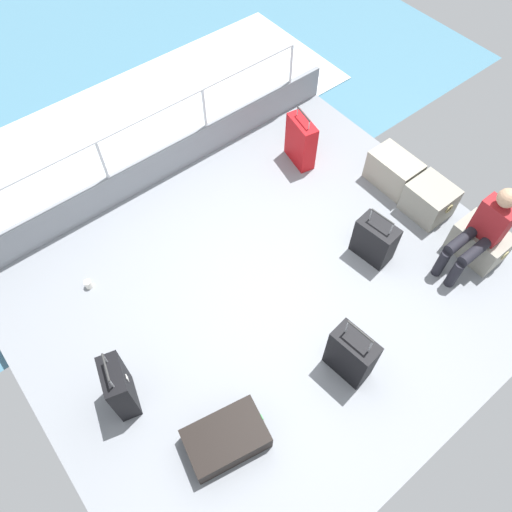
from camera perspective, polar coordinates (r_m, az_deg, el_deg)
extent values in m
cube|color=gray|center=(5.40, 1.99, -4.32)|extent=(4.40, 5.20, 0.06)
cube|color=gray|center=(6.32, -10.83, 10.48)|extent=(0.06, 5.20, 0.45)
cylinder|color=silver|center=(5.96, -16.88, 9.07)|extent=(0.04, 0.04, 1.00)
cylinder|color=silver|center=(6.36, -5.84, 15.14)|extent=(0.04, 0.04, 1.00)
cylinder|color=silver|center=(7.02, 3.99, 19.85)|extent=(0.04, 0.04, 1.00)
cylinder|color=silver|center=(5.80, -12.08, 15.78)|extent=(0.04, 4.16, 0.04)
plane|color=teal|center=(10.58, -26.20, 22.88)|extent=(12.00, 12.00, 0.00)
cube|color=white|center=(7.68, -15.98, 13.32)|extent=(2.40, 7.28, 0.01)
cube|color=#9E9989|center=(6.37, 15.65, 9.49)|extent=(0.61, 0.39, 0.42)
torus|color=tan|center=(6.43, 13.78, 11.67)|extent=(0.02, 0.12, 0.12)
torus|color=tan|center=(6.21, 17.93, 8.25)|extent=(0.02, 0.12, 0.12)
cube|color=gray|center=(6.19, 19.48, 6.17)|extent=(0.51, 0.46, 0.41)
torus|color=tan|center=(6.21, 17.90, 8.17)|extent=(0.02, 0.12, 0.12)
torus|color=tan|center=(6.07, 21.52, 5.10)|extent=(0.02, 0.12, 0.12)
cube|color=gray|center=(6.02, 24.52, 1.45)|extent=(0.57, 0.40, 0.39)
torus|color=tan|center=(6.01, 22.68, 3.70)|extent=(0.02, 0.12, 0.12)
torus|color=tan|center=(5.92, 26.91, 0.04)|extent=(0.02, 0.12, 0.12)
cube|color=maroon|center=(5.67, 25.77, 3.72)|extent=(0.34, 0.20, 0.48)
sphere|color=tan|center=(5.42, 27.16, 6.00)|extent=(0.20, 0.20, 0.20)
cylinder|color=black|center=(5.60, 24.01, 0.44)|extent=(0.12, 0.40, 0.12)
cylinder|color=black|center=(5.66, 22.04, -1.95)|extent=(0.11, 0.11, 0.39)
cylinder|color=black|center=(5.63, 22.65, 1.63)|extent=(0.12, 0.40, 0.12)
cylinder|color=black|center=(5.69, 20.70, -0.75)|extent=(0.11, 0.11, 0.39)
cube|color=black|center=(4.69, -3.51, -20.39)|extent=(0.59, 0.79, 0.24)
cube|color=green|center=(4.65, 0.69, -18.28)|extent=(0.05, 0.02, 0.08)
cube|color=black|center=(4.74, -15.54, -14.46)|extent=(0.43, 0.29, 0.68)
cylinder|color=#A5A8AD|center=(4.41, -17.15, -11.28)|extent=(0.02, 0.02, 0.15)
cylinder|color=#A5A8AD|center=(4.31, -16.43, -14.00)|extent=(0.02, 0.02, 0.15)
cylinder|color=#2D2D2D|center=(4.29, -17.05, -12.25)|extent=(0.25, 0.09, 0.02)
cube|color=white|center=(4.61, -14.70, -13.54)|extent=(0.05, 0.02, 0.08)
cube|color=black|center=(5.58, 13.60, 1.79)|extent=(0.47, 0.30, 0.51)
cylinder|color=#A5A8AD|center=(5.34, 13.19, 4.72)|extent=(0.02, 0.02, 0.16)
cylinder|color=#A5A8AD|center=(5.28, 15.46, 3.08)|extent=(0.02, 0.02, 0.16)
cylinder|color=#2D2D2D|center=(5.25, 14.50, 4.45)|extent=(0.29, 0.05, 0.02)
cube|color=white|center=(5.61, 14.51, 2.91)|extent=(0.05, 0.01, 0.08)
cube|color=black|center=(4.80, 10.97, -11.18)|extent=(0.46, 0.28, 0.62)
cylinder|color=#A5A8AD|center=(4.45, 10.51, -8.09)|extent=(0.02, 0.02, 0.20)
cylinder|color=#A5A8AD|center=(4.41, 13.16, -10.19)|extent=(0.02, 0.02, 0.20)
cylinder|color=#2D2D2D|center=(4.34, 12.06, -8.58)|extent=(0.28, 0.05, 0.02)
cube|color=silver|center=(4.69, 12.25, -9.34)|extent=(0.05, 0.01, 0.08)
cube|color=red|center=(6.37, 5.21, 13.08)|extent=(0.49, 0.28, 0.64)
cylinder|color=#A5A8AD|center=(6.20, 4.83, 16.42)|extent=(0.02, 0.02, 0.12)
cylinder|color=#A5A8AD|center=(6.03, 6.18, 14.89)|extent=(0.02, 0.02, 0.12)
cylinder|color=#2D2D2D|center=(6.08, 5.54, 16.10)|extent=(0.29, 0.08, 0.02)
cube|color=white|center=(6.36, 6.09, 13.90)|extent=(0.05, 0.02, 0.08)
cylinder|color=white|center=(5.66, -18.88, -3.11)|extent=(0.08, 0.08, 0.10)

